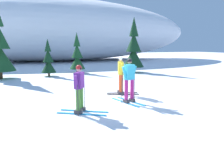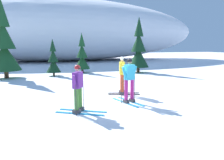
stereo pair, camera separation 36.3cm
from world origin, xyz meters
name	(u,v)px [view 1 (the left image)]	position (x,y,z in m)	size (l,w,h in m)	color
ground_plane	(117,102)	(0.00, 0.00, 0.00)	(120.00, 120.00, 0.00)	white
skier_yellow_jacket	(121,74)	(0.73, 1.34, 0.99)	(1.61, 0.87, 1.85)	black
skier_purple_jacket	(80,88)	(-1.80, -0.87, 0.90)	(1.76, 1.31, 1.71)	#2893CC
skier_cyan_jacket	(129,80)	(0.42, -0.26, 0.97)	(0.84, 1.77, 1.86)	#2893CC
pine_tree_center_left	(48,61)	(-2.08, 9.09, 1.23)	(1.13, 1.13, 2.93)	#47301E
pine_tree_center_right	(77,56)	(0.44, 10.33, 1.47)	(1.36, 1.36, 3.51)	#47301E
pine_tree_far_right	(134,50)	(5.25, 8.97, 2.04)	(1.88, 1.88, 4.87)	#47301E
snow_ridge_background	(57,30)	(0.73, 26.80, 4.77)	(45.19, 19.44, 9.53)	white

